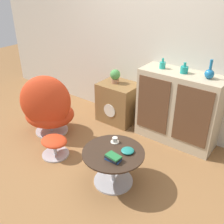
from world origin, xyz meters
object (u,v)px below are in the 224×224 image
object	(u,v)px
vase_inner_right	(209,73)
book_stack	(113,158)
coffee_table	(113,162)
teacup	(115,140)
ottoman	(54,144)
egg_chair	(48,108)
vase_inner_left	(184,69)
vase_leftmost	(162,65)
sideboard	(178,108)
bowl	(128,151)
tv_console	(119,102)
potted_plant	(115,76)

from	to	relation	value
vase_inner_right	book_stack	distance (m)	1.51
coffee_table	book_stack	xyz separation A→B (m)	(0.08, -0.11, 0.17)
vase_inner_right	teacup	bearing A→B (deg)	-119.61
ottoman	book_stack	bearing A→B (deg)	-2.73
egg_chair	vase_inner_left	size ratio (longest dim) A/B	6.83
vase_leftmost	teacup	size ratio (longest dim) A/B	1.39
egg_chair	coffee_table	size ratio (longest dim) A/B	1.40
sideboard	bowl	bearing A→B (deg)	-92.80
egg_chair	book_stack	world-z (taller)	egg_chair
tv_console	egg_chair	world-z (taller)	egg_chair
coffee_table	egg_chair	bearing A→B (deg)	169.54
sideboard	coffee_table	xyz separation A→B (m)	(-0.18, -1.20, -0.22)
coffee_table	vase_leftmost	world-z (taller)	vase_leftmost
vase_inner_left	bowl	size ratio (longest dim) A/B	0.98
vase_leftmost	potted_plant	distance (m)	0.81
teacup	bowl	distance (m)	0.23
ottoman	vase_leftmost	xyz separation A→B (m)	(0.78, 1.27, 0.87)
tv_console	bowl	world-z (taller)	tv_console
sideboard	coffee_table	bearing A→B (deg)	-98.32
tv_console	ottoman	xyz separation A→B (m)	(-0.11, -1.24, -0.14)
ottoman	vase_inner_left	size ratio (longest dim) A/B	2.58
vase_inner_left	potted_plant	bearing A→B (deg)	-178.67
teacup	bowl	xyz separation A→B (m)	(0.22, -0.07, -0.01)
egg_chair	vase_inner_left	xyz separation A→B (m)	(1.53, 0.96, 0.62)
potted_plant	sideboard	bearing A→B (deg)	1.13
sideboard	egg_chair	size ratio (longest dim) A/B	1.14
egg_chair	vase_inner_left	world-z (taller)	vase_inner_left
vase_inner_left	potted_plant	world-z (taller)	vase_inner_left
vase_leftmost	vase_inner_right	xyz separation A→B (m)	(0.61, -0.00, 0.02)
vase_leftmost	teacup	xyz separation A→B (m)	(0.01, -1.05, -0.60)
ottoman	book_stack	world-z (taller)	book_stack
egg_chair	vase_leftmost	world-z (taller)	vase_leftmost
vase_inner_left	teacup	distance (m)	1.24
egg_chair	book_stack	distance (m)	1.46
vase_inner_left	teacup	world-z (taller)	vase_inner_left
tv_console	vase_leftmost	size ratio (longest dim) A/B	4.54
tv_console	book_stack	bearing A→B (deg)	-56.17
coffee_table	bowl	size ratio (longest dim) A/B	4.80
tv_console	ottoman	distance (m)	1.26
vase_leftmost	potted_plant	xyz separation A→B (m)	(-0.75, -0.02, -0.31)
tv_console	vase_leftmost	bearing A→B (deg)	2.11
tv_console	ottoman	size ratio (longest dim) A/B	1.73
sideboard	coffee_table	size ratio (longest dim) A/B	1.60
coffee_table	potted_plant	world-z (taller)	potted_plant
tv_console	bowl	distance (m)	1.42
sideboard	potted_plant	xyz separation A→B (m)	(-1.03, -0.02, 0.23)
ottoman	teacup	bearing A→B (deg)	15.39
vase_inner_left	vase_inner_right	bearing A→B (deg)	0.00
potted_plant	bowl	world-z (taller)	potted_plant
vase_leftmost	tv_console	bearing A→B (deg)	-177.89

